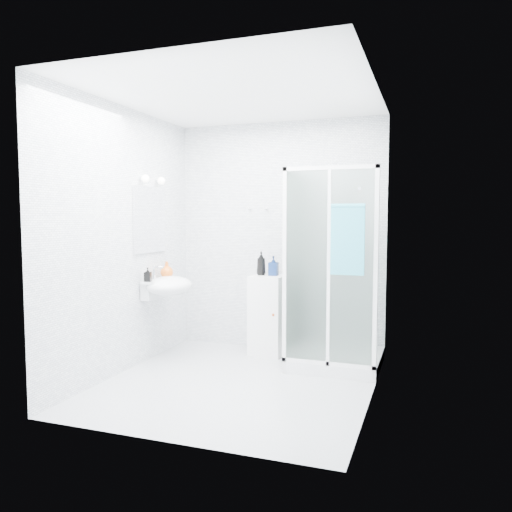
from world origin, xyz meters
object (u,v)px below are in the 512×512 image
at_px(soap_dispenser_orange, 167,270).
at_px(shampoo_bottle_b, 273,266).
at_px(soap_dispenser_black, 148,275).
at_px(shower_enclosure, 327,323).
at_px(wall_basin, 167,286).
at_px(shampoo_bottle_a, 261,263).
at_px(hand_towel, 348,238).
at_px(storage_cabinet, 268,315).

bearing_deg(soap_dispenser_orange, shampoo_bottle_b, 21.23).
height_order(soap_dispenser_orange, soap_dispenser_black, soap_dispenser_orange).
height_order(shower_enclosure, wall_basin, shower_enclosure).
relative_size(wall_basin, shampoo_bottle_a, 2.11).
xyz_separation_m(hand_towel, shampoo_bottle_b, (-0.92, 0.69, -0.35)).
relative_size(shower_enclosure, soap_dispenser_orange, 11.23).
height_order(shampoo_bottle_b, soap_dispenser_black, shampoo_bottle_b).
height_order(hand_towel, shampoo_bottle_a, hand_towel).
bearing_deg(wall_basin, soap_dispenser_black, -121.52).
distance_m(wall_basin, hand_towel, 1.99).
bearing_deg(shampoo_bottle_a, hand_towel, -32.56).
distance_m(storage_cabinet, shampoo_bottle_a, 0.58).
distance_m(hand_towel, shampoo_bottle_a, 1.30).
bearing_deg(storage_cabinet, shampoo_bottle_a, 169.45).
height_order(wall_basin, shampoo_bottle_a, shampoo_bottle_a).
distance_m(shower_enclosure, storage_cabinet, 0.75).
bearing_deg(soap_dispenser_black, shower_enclosure, 15.94).
xyz_separation_m(wall_basin, shampoo_bottle_a, (0.85, 0.59, 0.22)).
xyz_separation_m(hand_towel, soap_dispenser_black, (-2.03, -0.10, -0.40)).
relative_size(shampoo_bottle_a, soap_dispenser_black, 1.83).
bearing_deg(storage_cabinet, wall_basin, -145.75).
xyz_separation_m(shampoo_bottle_a, soap_dispenser_orange, (-0.95, -0.42, -0.06)).
bearing_deg(shampoo_bottle_b, shampoo_bottle_a, -176.84).
distance_m(storage_cabinet, shampoo_bottle_b, 0.55).
relative_size(shampoo_bottle_b, soap_dispenser_black, 1.49).
bearing_deg(shampoo_bottle_a, shampoo_bottle_b, 3.16).
bearing_deg(wall_basin, shower_enclosure, 10.81).
bearing_deg(shampoo_bottle_b, storage_cabinet, -148.80).
distance_m(wall_basin, soap_dispenser_black, 0.26).
xyz_separation_m(shampoo_bottle_a, shampoo_bottle_b, (0.14, 0.01, -0.02)).
xyz_separation_m(hand_towel, shampoo_bottle_a, (-1.06, 0.68, -0.32)).
xyz_separation_m(shower_enclosure, hand_towel, (0.26, -0.40, 0.89)).
relative_size(shower_enclosure, wall_basin, 3.57).
height_order(wall_basin, hand_towel, hand_towel).
bearing_deg(wall_basin, hand_towel, -2.54).
height_order(shampoo_bottle_a, shampoo_bottle_b, shampoo_bottle_a).
xyz_separation_m(soap_dispenser_orange, soap_dispenser_black, (-0.02, -0.37, -0.02)).
relative_size(shower_enclosure, shampoo_bottle_b, 9.26).
xyz_separation_m(shower_enclosure, storage_cabinet, (-0.71, 0.25, -0.01)).
relative_size(hand_towel, shampoo_bottle_b, 3.01).
height_order(hand_towel, shampoo_bottle_b, hand_towel).
height_order(shower_enclosure, shampoo_bottle_a, shower_enclosure).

